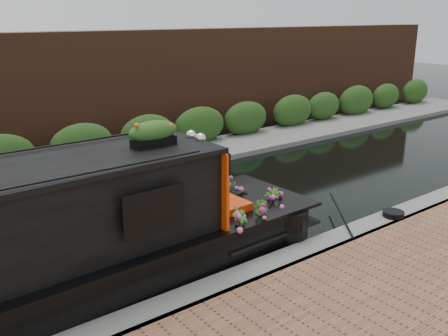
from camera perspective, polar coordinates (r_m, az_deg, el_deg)
ground at (r=11.63m, az=-5.96°, el=-5.85°), size 80.00×80.00×0.00m
near_bank_coping at (r=9.25m, az=5.13°, el=-12.21°), size 40.00×0.60×0.50m
far_bank_path at (r=15.16m, az=-14.37°, el=-0.77°), size 40.00×2.40×0.34m
far_hedge at (r=15.96m, az=-15.67°, el=0.03°), size 40.00×1.10×2.80m
far_brick_wall at (r=17.86m, az=-18.24°, el=1.60°), size 40.00×1.00×8.00m
rope_fender at (r=11.32m, az=7.61°, el=-5.67°), size 0.33×0.40×0.33m
coiled_mooring_rope at (r=11.68m, az=18.78°, el=-4.97°), size 0.47×0.47×0.12m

